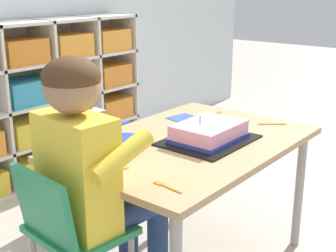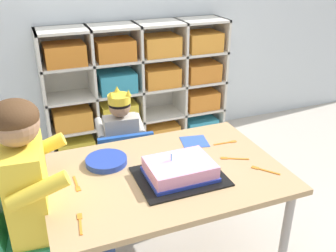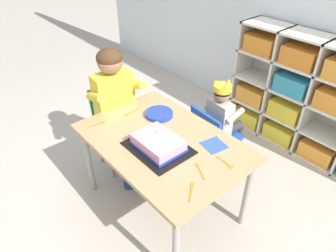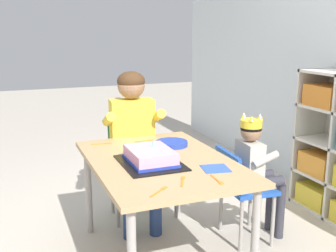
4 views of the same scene
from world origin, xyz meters
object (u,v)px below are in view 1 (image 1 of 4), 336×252
activity_table (188,154)px  fork_at_table_front_edge (117,165)px  fork_by_napkin (270,124)px  classroom_chair_blue (94,166)px  fork_near_child_seat (235,122)px  paper_plate_stack (122,143)px  fork_beside_plate_stack (214,114)px  birthday_cake_on_tray (209,134)px  child_with_crown (80,135)px  adult_helper_seated (92,168)px  fork_near_cake_tray (166,186)px  classroom_chair_adult_side (70,234)px

activity_table → fork_at_table_front_edge: (-0.41, 0.03, 0.07)m
fork_by_napkin → fork_at_table_front_edge: bearing=-142.0°
classroom_chair_blue → fork_near_child_seat: 0.77m
paper_plate_stack → fork_beside_plate_stack: size_ratio=1.51×
activity_table → birthday_cake_on_tray: 0.13m
paper_plate_stack → activity_table: bearing=-35.3°
paper_plate_stack → fork_near_child_seat: paper_plate_stack is taller
classroom_chair_blue → child_with_crown: child_with_crown is taller
adult_helper_seated → fork_near_cake_tray: size_ratio=8.32×
classroom_chair_adult_side → child_with_crown: bearing=-38.4°
fork_by_napkin → fork_near_child_seat: size_ratio=0.89×
activity_table → paper_plate_stack: size_ratio=5.52×
classroom_chair_blue → fork_near_cake_tray: bearing=68.6°
classroom_chair_adult_side → fork_near_cake_tray: bearing=-133.6°
fork_beside_plate_stack → classroom_chair_blue: bearing=-39.4°
adult_helper_seated → fork_beside_plate_stack: bearing=-77.3°
child_with_crown → paper_plate_stack: size_ratio=4.14×
birthday_cake_on_tray → fork_at_table_front_edge: bearing=166.6°
child_with_crown → activity_table: bearing=97.9°
classroom_chair_adult_side → fork_at_table_front_edge: size_ratio=5.44×
paper_plate_stack → fork_near_cake_tray: paper_plate_stack is taller
fork_beside_plate_stack → fork_near_cake_tray: bearing=26.6°
classroom_chair_adult_side → fork_at_table_front_edge: 0.31m
child_with_crown → fork_near_cake_tray: 1.00m
classroom_chair_blue → fork_at_table_front_edge: 0.70m
paper_plate_stack → fork_at_table_front_edge: bearing=-141.1°
activity_table → classroom_chair_blue: 0.61m
activity_table → fork_at_table_front_edge: fork_at_table_front_edge is taller
classroom_chair_blue → classroom_chair_adult_side: classroom_chair_adult_side is taller
fork_beside_plate_stack → fork_near_child_seat: size_ratio=1.01×
classroom_chair_adult_side → fork_beside_plate_stack: bearing=-78.6°
fork_by_napkin → fork_near_child_seat: same height
activity_table → fork_at_table_front_edge: bearing=175.2°
classroom_chair_adult_side → fork_at_table_front_edge: bearing=-82.8°
birthday_cake_on_tray → child_with_crown: bearing=96.9°
fork_beside_plate_stack → birthday_cake_on_tray: bearing=33.5°
birthday_cake_on_tray → fork_by_napkin: birthday_cake_on_tray is taller
fork_by_napkin → fork_near_cake_tray: (-0.89, -0.06, -0.00)m
child_with_crown → classroom_chair_blue: bearing=90.4°
adult_helper_seated → fork_beside_plate_stack: 0.99m
classroom_chair_blue → birthday_cake_on_tray: (0.10, -0.65, 0.29)m
paper_plate_stack → fork_near_cake_tray: size_ratio=1.57×
fork_beside_plate_stack → fork_at_table_front_edge: bearing=10.6°
adult_helper_seated → classroom_chair_blue: bearing=-36.7°
birthday_cake_on_tray → fork_at_table_front_edge: birthday_cake_on_tray is taller
classroom_chair_adult_side → paper_plate_stack: classroom_chair_adult_side is taller
adult_helper_seated → fork_near_cake_tray: bearing=-150.2°
classroom_chair_blue → fork_near_child_seat: fork_near_child_seat is taller
classroom_chair_adult_side → birthday_cake_on_tray: bearing=-92.8°
child_with_crown → fork_beside_plate_stack: size_ratio=6.24×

